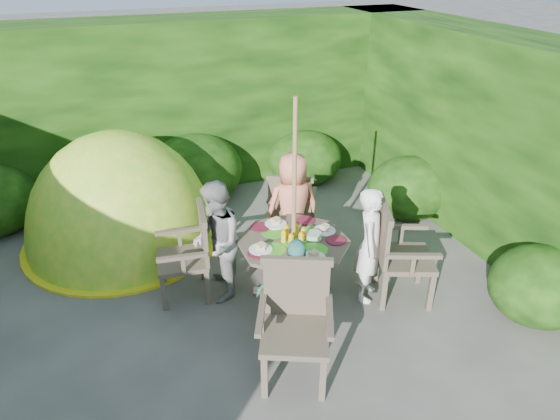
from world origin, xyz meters
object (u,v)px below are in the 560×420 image
object	(u,v)px
child_right	(370,245)
child_front	(294,296)
garden_chair_front	(295,320)
garden_chair_back	(291,207)
parasol_pole	(294,205)
garden_chair_right	(397,252)
patio_table	(294,249)
garden_chair_left	(190,253)
child_back	(293,207)
child_left	(217,242)
dome_tent	(126,239)

from	to	relation	value
child_right	child_front	distance (m)	1.13
garden_chair_front	child_front	distance (m)	0.29
garden_chair_back	child_right	world-z (taller)	child_right
parasol_pole	child_front	bearing A→B (deg)	-111.18
garden_chair_right	child_right	xyz separation A→B (m)	(-0.27, 0.10, 0.08)
child_front	parasol_pole	bearing A→B (deg)	93.58
patio_table	garden_chair_left	xyz separation A→B (m)	(-1.02, 0.42, -0.06)
parasol_pole	child_back	xyz separation A→B (m)	(0.29, 0.75, -0.43)
child_left	child_right	bearing A→B (deg)	81.99
patio_table	child_back	distance (m)	0.80
parasol_pole	garden_chair_right	size ratio (longest dim) A/B	2.09
garden_chair_left	dome_tent	size ratio (longest dim) A/B	0.34
garden_chair_front	dome_tent	world-z (taller)	dome_tent
child_left	child_front	world-z (taller)	child_left
child_left	dome_tent	xyz separation A→B (m)	(-0.86, 1.55, -0.67)
child_left	child_front	bearing A→B (deg)	36.99
garden_chair_left	dome_tent	xyz separation A→B (m)	(-0.60, 1.43, -0.52)
child_right	garden_chair_front	bearing A→B (deg)	158.12
child_right	dome_tent	world-z (taller)	dome_tent
child_left	garden_chair_right	bearing A→B (deg)	81.99
patio_table	child_front	xyz separation A→B (m)	(-0.29, -0.75, 0.01)
patio_table	child_left	world-z (taller)	child_left
child_back	child_front	bearing A→B (deg)	72.38
garden_chair_right	garden_chair_left	xyz separation A→B (m)	(-2.03, 0.81, -0.04)
child_back	dome_tent	bearing A→B (deg)	-26.46
garden_chair_front	child_back	xyz separation A→B (m)	(0.68, 1.76, 0.11)
garden_chair_back	garden_chair_front	distance (m)	2.18
parasol_pole	child_right	bearing A→B (deg)	-21.18
child_left	child_back	size ratio (longest dim) A/B	1.00
garden_chair_front	child_left	distance (m)	1.36
child_front	garden_chair_right	bearing A→B (deg)	39.94
child_back	garden_chair_front	bearing A→B (deg)	72.51
parasol_pole	dome_tent	bearing A→B (deg)	131.14
garden_chair_left	garden_chair_back	xyz separation A→B (m)	(1.40, 0.61, -0.01)
garden_chair_back	child_back	distance (m)	0.33
child_back	patio_table	bearing A→B (deg)	72.66
dome_tent	garden_chair_left	bearing A→B (deg)	-75.97
garden_chair_back	dome_tent	size ratio (longest dim) A/B	0.33
patio_table	child_right	size ratio (longest dim) A/B	1.20
garden_chair_right	child_front	distance (m)	1.35
garden_chair_left	child_front	bearing A→B (deg)	38.46
child_front	dome_tent	bearing A→B (deg)	141.79
garden_chair_right	dome_tent	bearing A→B (deg)	70.77
parasol_pole	garden_chair_back	world-z (taller)	parasol_pole
garden_chair_front	dome_tent	distance (m)	3.16
patio_table	garden_chair_back	distance (m)	1.10
garden_chair_left	child_back	world-z (taller)	child_back
garden_chair_front	child_front	world-z (taller)	child_front
garden_chair_front	child_back	world-z (taller)	child_back
parasol_pole	child_left	bearing A→B (deg)	158.82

